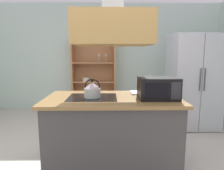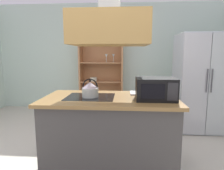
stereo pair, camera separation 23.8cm
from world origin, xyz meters
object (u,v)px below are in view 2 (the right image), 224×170
Objects in this scene: refrigerator at (200,83)px; kettle at (90,89)px; dish_cabinet at (102,78)px; microwave at (156,89)px; cutting_board at (143,93)px.

kettle is (-1.85, -1.37, 0.10)m from refrigerator.
dish_cabinet is 4.09× the size of microwave.
cutting_board is at bearing 20.29° from kettle.
refrigerator is at bearing -29.72° from dish_cabinet.
cutting_board is 0.38m from microwave.
dish_cabinet reaches higher than refrigerator.
microwave is (0.80, -0.09, 0.03)m from kettle.
dish_cabinet is at bearing 110.36° from microwave.
refrigerator is 1.62m from cutting_board.
dish_cabinet is 2.79m from microwave.
cutting_board is (-1.17, -1.12, 0.01)m from refrigerator.
cutting_board is at bearing 109.23° from microwave.
dish_cabinet is 2.43m from cutting_board.
refrigerator is at bearing 54.11° from microwave.
refrigerator is at bearing 36.48° from kettle.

